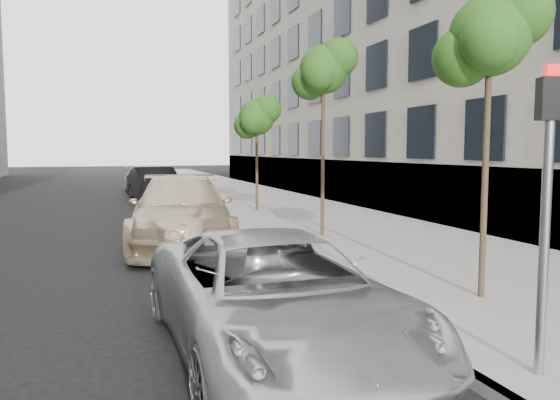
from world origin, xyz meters
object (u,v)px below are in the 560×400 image
tree_mid (324,70)px  sedan_black (155,185)px  suv (181,212)px  tree_far (257,117)px  sedan_blue (171,198)px  minivan (274,297)px  signal_pole (547,184)px  tree_near (491,36)px  sedan_rear (145,180)px

tree_mid → sedan_black: bearing=105.3°
suv → tree_far: bearing=66.3°
sedan_black → sedan_blue: bearing=-97.2°
minivan → tree_far: bearing=74.0°
signal_pole → sedan_blue: 15.38m
tree_near → sedan_blue: tree_near is taller
tree_mid → sedan_rear: bearing=100.5°
tree_near → suv: size_ratio=0.79×
signal_pole → sedan_rear: 27.23m
tree_far → minivan: size_ratio=0.84×
tree_far → suv: 7.80m
suv → signal_pole: bearing=-68.6°
tree_far → sedan_rear: size_ratio=0.82×
minivan → suv: bearing=89.0°
tree_far → suv: bearing=-121.2°
tree_near → tree_mid: bearing=90.0°
tree_far → signal_pole: bearing=-95.2°
minivan → sedan_blue: 13.57m
sedan_blue → sedan_black: size_ratio=0.84×
minivan → suv: suv is taller
suv → sedan_rear: suv is taller
minivan → sedan_rear: (0.45, 25.49, 0.05)m
tree_near → signal_pole: bearing=-118.1°
sedan_blue → sedan_black: (0.00, 6.17, 0.11)m
tree_far → suv: tree_far is taller
sedan_blue → sedan_rear: bearing=97.1°
tree_mid → suv: 5.26m
signal_pole → tree_near: bearing=81.4°
tree_near → sedan_blue: 13.40m
tree_near → suv: tree_near is taller
tree_near → signal_pole: 3.66m
tree_far → minivan: tree_far is taller
sedan_black → suv: bearing=-99.3°
sedan_rear → tree_far: bearing=-75.0°
tree_near → tree_mid: size_ratio=0.92×
tree_far → sedan_black: tree_far is taller
signal_pole → suv: size_ratio=0.52×
tree_mid → signal_pole: bearing=-98.9°
suv → sedan_rear: bearing=96.1°
signal_pole → tree_mid: bearing=100.7°
tree_near → sedan_black: tree_near is taller
tree_mid → minivan: bearing=-116.6°
tree_mid → sedan_blue: (-3.33, 6.02, -3.82)m
sedan_black → tree_near: bearing=-87.1°
signal_pole → suv: signal_pole is taller
tree_mid → minivan: (-3.78, -7.54, -3.81)m
signal_pole → sedan_rear: (-1.90, 27.13, -1.33)m
sedan_blue → sedan_black: sedan_black is taller
sedan_blue → sedan_rear: size_ratio=0.79×
tree_mid → tree_far: size_ratio=1.19×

